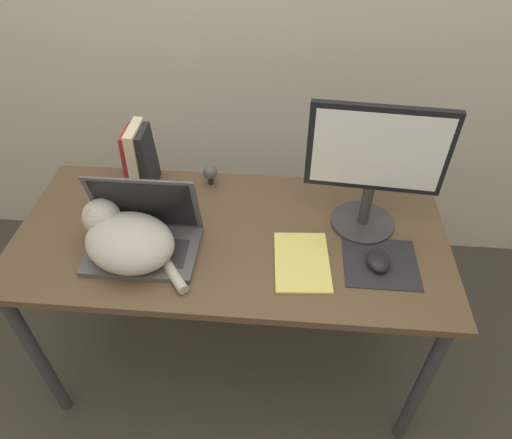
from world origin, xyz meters
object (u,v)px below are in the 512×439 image
Objects in this scene: book_row at (139,157)px; webcam at (210,173)px; laptop at (144,236)px; cat at (126,238)px; notepad at (302,262)px; external_monitor at (374,165)px; computer_mouse at (378,260)px.

webcam is at bearing 3.31° from book_row.
book_row reaches higher than webcam.
cat is at bearing -135.23° from laptop.
webcam reaches higher than notepad.
laptop is 0.35m from book_row.
cat is at bearing -164.39° from external_monitor.
laptop is 1.44× the size of book_row.
computer_mouse is 0.90m from book_row.
book_row reaches higher than computer_mouse.
cat reaches higher than webcam.
cat is 0.79m from external_monitor.
external_monitor reaches higher than book_row.
computer_mouse is (0.03, -0.19, -0.22)m from external_monitor.
external_monitor reaches higher than laptop.
book_row is (-0.83, 0.35, 0.09)m from computer_mouse.
laptop is at bearing -74.19° from book_row.
laptop is 4.38× the size of webcam.
cat is 0.38m from book_row.
book_row is (-0.80, 0.16, -0.13)m from external_monitor.
laptop is 0.38m from webcam.
laptop reaches higher than webcam.
external_monitor is 0.37m from notepad.
webcam is at bearing 147.78° from computer_mouse.
external_monitor reaches higher than webcam.
cat is 0.43m from webcam.
notepad is at bearing -136.05° from external_monitor.
book_row reaches higher than notepad.
laptop reaches higher than computer_mouse.
cat is 1.56× the size of book_row.
notepad is (0.59, -0.36, -0.11)m from book_row.
webcam is (-0.55, 0.18, -0.19)m from external_monitor.
laptop is at bearing 44.77° from cat.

